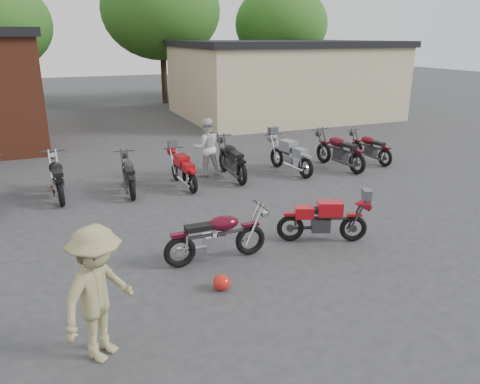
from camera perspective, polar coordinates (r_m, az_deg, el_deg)
name	(u,v)px	position (r m, az deg, el deg)	size (l,w,h in m)	color
ground	(243,265)	(8.70, 0.34, -8.83)	(90.00, 90.00, 0.00)	#313134
stucco_building	(281,81)	(25.03, 5.07, 13.28)	(10.00, 8.00, 3.50)	tan
tree_2	(162,29)	(29.95, -9.53, 19.03)	(7.04, 7.04, 8.80)	#285115
tree_3	(281,39)	(32.76, 4.98, 18.08)	(6.08, 6.08, 7.60)	#285115
vintage_motorcycle	(218,233)	(8.63, -2.72, -5.02)	(1.90, 0.63, 1.10)	#480916
sportbike	(324,218)	(9.59, 10.22, -3.10)	(1.76, 0.58, 1.02)	red
helmet	(222,282)	(7.86, -2.24, -10.94)	(0.29, 0.29, 0.27)	red
person_light	(206,147)	(13.92, -4.15, 5.44)	(0.84, 0.65, 1.72)	silver
person_tan	(99,294)	(6.27, -16.87, -11.80)	(1.18, 0.68, 1.83)	#958C5C
row_bike_2	(57,176)	(12.91, -21.42, 1.86)	(2.00, 0.66, 1.16)	black
row_bike_3	(129,173)	(12.77, -13.43, 2.27)	(1.85, 0.61, 1.07)	black
row_bike_4	(183,168)	(13.03, -6.92, 2.90)	(1.80, 0.60, 1.05)	red
row_bike_5	(232,157)	(13.73, -1.01, 4.23)	(2.11, 0.70, 1.22)	black
row_bike_6	(290,154)	(14.38, 6.14, 4.66)	(2.00, 0.66, 1.16)	gray
row_bike_7	(339,149)	(15.10, 12.02, 5.17)	(2.13, 0.70, 1.24)	#4C0915
row_bike_8	(370,146)	(16.14, 15.56, 5.43)	(1.84, 0.61, 1.06)	#580B13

